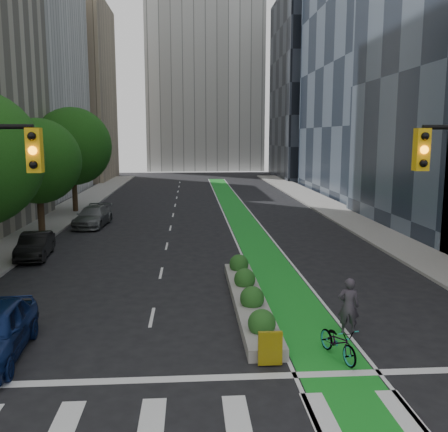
{
  "coord_description": "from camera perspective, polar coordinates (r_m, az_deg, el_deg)",
  "views": [
    {
      "loc": [
        -1.05,
        -11.62,
        6.58
      ],
      "look_at": [
        0.47,
        10.62,
        3.0
      ],
      "focal_mm": 40.0,
      "sensor_mm": 36.0,
      "label": 1
    }
  ],
  "objects": [
    {
      "name": "ground",
      "position": [
        13.4,
        1.16,
        -20.31
      ],
      "size": [
        160.0,
        160.0,
        0.0
      ],
      "primitive_type": "plane",
      "color": "black",
      "rests_on": "ground"
    },
    {
      "name": "sidewalk_left",
      "position": [
        38.72,
        -19.98,
        -1.1
      ],
      "size": [
        3.6,
        90.0,
        0.15
      ],
      "primitive_type": "cube",
      "color": "gray",
      "rests_on": "ground"
    },
    {
      "name": "sidewalk_right",
      "position": [
        39.35,
        15.2,
        -0.71
      ],
      "size": [
        3.6,
        90.0,
        0.15
      ],
      "primitive_type": "cube",
      "color": "gray",
      "rests_on": "ground"
    },
    {
      "name": "bike_lane_paint",
      "position": [
        42.33,
        1.62,
        0.19
      ],
      "size": [
        2.2,
        70.0,
        0.01
      ],
      "primitive_type": "cube",
      "color": "#1A9026",
      "rests_on": "ground"
    },
    {
      "name": "building_tan_far",
      "position": [
        80.16,
        -18.08,
        13.29
      ],
      "size": [
        14.0,
        16.0,
        26.0
      ],
      "primitive_type": "cube",
      "color": "tan",
      "rests_on": "ground"
    },
    {
      "name": "building_glass_far",
      "position": [
        62.45,
        18.25,
        22.04
      ],
      "size": [
        14.0,
        24.0,
        42.0
      ],
      "primitive_type": "cube",
      "color": "#19212D",
      "rests_on": "ground"
    },
    {
      "name": "building_dark_end",
      "position": [
        82.69,
        11.19,
        14.11
      ],
      "size": [
        14.0,
        18.0,
        28.0
      ],
      "primitive_type": "cube",
      "color": "black",
      "rests_on": "ground"
    },
    {
      "name": "tree_midfar",
      "position": [
        35.1,
        -20.49,
        5.89
      ],
      "size": [
        5.6,
        5.6,
        7.76
      ],
      "color": "black",
      "rests_on": "ground"
    },
    {
      "name": "tree_far",
      "position": [
        44.75,
        -16.92,
        7.6
      ],
      "size": [
        6.6,
        6.6,
        9.0
      ],
      "color": "black",
      "rests_on": "ground"
    },
    {
      "name": "median_planter",
      "position": [
        19.79,
        2.85,
        -9.17
      ],
      "size": [
        1.2,
        10.26,
        1.1
      ],
      "color": "gray",
      "rests_on": "ground"
    },
    {
      "name": "bicycle",
      "position": [
        15.74,
        12.92,
        -13.82
      ],
      "size": [
        1.16,
        2.04,
        1.01
      ],
      "primitive_type": "imported",
      "rotation": [
        0.0,
        0.0,
        0.27
      ],
      "color": "gray",
      "rests_on": "ground"
    },
    {
      "name": "cyclist",
      "position": [
        17.44,
        14.04,
        -9.94
      ],
      "size": [
        0.79,
        0.6,
        1.93
      ],
      "primitive_type": "imported",
      "rotation": [
        0.0,
        0.0,
        2.93
      ],
      "color": "#37313B",
      "rests_on": "ground"
    },
    {
      "name": "parked_car_left_mid",
      "position": [
        29.03,
        -20.78,
        -3.19
      ],
      "size": [
        1.86,
        4.31,
        1.38
      ],
      "primitive_type": "imported",
      "rotation": [
        0.0,
        0.0,
        0.1
      ],
      "color": "black",
      "rests_on": "ground"
    },
    {
      "name": "parked_car_left_far",
      "position": [
        37.89,
        -14.76,
        -0.06
      ],
      "size": [
        2.45,
        5.18,
        1.46
      ],
      "primitive_type": "imported",
      "rotation": [
        0.0,
        0.0,
        -0.08
      ],
      "color": "#585B5D",
      "rests_on": "ground"
    }
  ]
}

